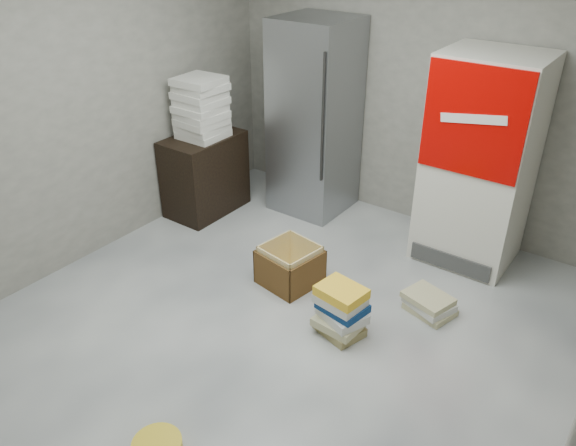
# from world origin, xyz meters

# --- Properties ---
(ground) EXTENTS (5.00, 5.00, 0.00)m
(ground) POSITION_xyz_m (0.00, 0.00, 0.00)
(ground) COLOR silver
(ground) RESTS_ON ground
(room_shell) EXTENTS (4.04, 5.04, 2.82)m
(room_shell) POSITION_xyz_m (0.00, 0.00, 1.80)
(room_shell) COLOR gray
(room_shell) RESTS_ON ground
(steel_fridge) EXTENTS (0.70, 0.72, 1.90)m
(steel_fridge) POSITION_xyz_m (-0.90, 2.13, 0.95)
(steel_fridge) COLOR #95979C
(steel_fridge) RESTS_ON ground
(coke_cooler) EXTENTS (0.80, 0.73, 1.80)m
(coke_cooler) POSITION_xyz_m (0.75, 2.12, 0.90)
(coke_cooler) COLOR silver
(coke_cooler) RESTS_ON ground
(wood_shelf) EXTENTS (0.50, 0.80, 0.80)m
(wood_shelf) POSITION_xyz_m (-1.73, 1.40, 0.40)
(wood_shelf) COLOR black
(wood_shelf) RESTS_ON ground
(supply_box_stack) EXTENTS (0.43, 0.44, 0.58)m
(supply_box_stack) POSITION_xyz_m (-1.71, 1.40, 1.09)
(supply_box_stack) COLOR white
(supply_box_stack) RESTS_ON wood_shelf
(phonebook_stack_main) EXTENTS (0.40, 0.36, 0.40)m
(phonebook_stack_main) POSITION_xyz_m (0.41, 0.54, 0.20)
(phonebook_stack_main) COLOR #8F8251
(phonebook_stack_main) RESTS_ON ground
(phonebook_stack_side) EXTENTS (0.43, 0.37, 0.15)m
(phonebook_stack_side) POSITION_xyz_m (0.84, 1.15, 0.08)
(phonebook_stack_side) COLOR #BCB585
(phonebook_stack_side) RESTS_ON ground
(cardboard_box) EXTENTS (0.49, 0.49, 0.35)m
(cardboard_box) POSITION_xyz_m (-0.27, 0.84, 0.14)
(cardboard_box) COLOR gold
(cardboard_box) RESTS_ON ground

